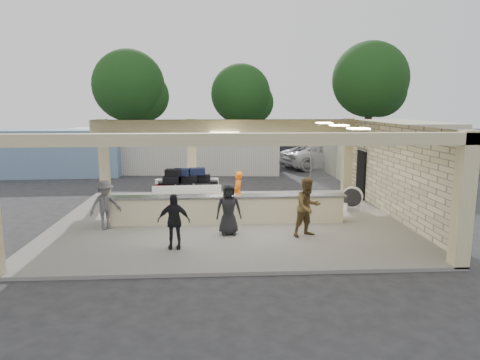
{
  "coord_description": "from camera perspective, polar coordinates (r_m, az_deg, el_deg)",
  "views": [
    {
      "loc": [
        -0.4,
        -14.93,
        4.15
      ],
      "look_at": [
        0.51,
        1.0,
        1.35
      ],
      "focal_mm": 32.0,
      "sensor_mm": 36.0,
      "label": 1
    }
  ],
  "objects": [
    {
      "name": "passenger_a",
      "position": [
        13.46,
        9.03,
        -3.58
      ],
      "size": [
        0.99,
        0.73,
        1.86
      ],
      "primitive_type": "imported",
      "rotation": [
        0.0,
        0.0,
        0.42
      ],
      "color": "brown",
      "rests_on": "pavilion"
    },
    {
      "name": "car_white_a",
      "position": [
        29.19,
        11.04,
        3.18
      ],
      "size": [
        6.17,
        4.42,
        1.6
      ],
      "primitive_type": "imported",
      "rotation": [
        0.0,
        0.0,
        1.92
      ],
      "color": "silver",
      "rests_on": "ground"
    },
    {
      "name": "luggage_cart",
      "position": [
        17.38,
        -7.24,
        -0.69
      ],
      "size": [
        2.74,
        1.8,
        1.54
      ],
      "rotation": [
        0.0,
        0.0,
        0.06
      ],
      "color": "white",
      "rests_on": "pavilion"
    },
    {
      "name": "container_blue",
      "position": [
        28.01,
        -26.23,
        3.23
      ],
      "size": [
        10.62,
        2.92,
        2.74
      ],
      "primitive_type": "cube",
      "rotation": [
        0.0,
        0.0,
        0.04
      ],
      "color": "#7490BA",
      "rests_on": "ground"
    },
    {
      "name": "pavilion",
      "position": [
        15.86,
        -0.99,
        -0.23
      ],
      "size": [
        12.01,
        10.0,
        3.55
      ],
      "color": "slate",
      "rests_on": "ground"
    },
    {
      "name": "container_white",
      "position": [
        26.81,
        -8.56,
        3.9
      ],
      "size": [
        12.87,
        3.67,
        2.75
      ],
      "primitive_type": "cube",
      "rotation": [
        0.0,
        0.0,
        -0.09
      ],
      "color": "silver",
      "rests_on": "ground"
    },
    {
      "name": "ground",
      "position": [
        15.5,
        -1.66,
        -5.58
      ],
      "size": [
        120.0,
        120.0,
        0.0
      ],
      "primitive_type": "plane",
      "color": "#272629",
      "rests_on": "ground"
    },
    {
      "name": "car_white_b",
      "position": [
        30.33,
        20.12,
        2.92
      ],
      "size": [
        5.11,
        3.19,
        1.51
      ],
      "primitive_type": "imported",
      "rotation": [
        0.0,
        0.0,
        1.89
      ],
      "color": "silver",
      "rests_on": "ground"
    },
    {
      "name": "fence",
      "position": [
        26.69,
        22.08,
        2.56
      ],
      "size": [
        12.06,
        0.06,
        2.03
      ],
      "color": "gray",
      "rests_on": "ground"
    },
    {
      "name": "passenger_b",
      "position": [
        12.36,
        -8.84,
        -5.45
      ],
      "size": [
        0.94,
        0.38,
        1.59
      ],
      "primitive_type": "imported",
      "rotation": [
        0.0,
        0.0,
        -0.04
      ],
      "color": "black",
      "rests_on": "pavilion"
    },
    {
      "name": "passenger_d",
      "position": [
        13.49,
        -1.53,
        -3.91
      ],
      "size": [
        0.83,
        0.4,
        1.64
      ],
      "primitive_type": "imported",
      "rotation": [
        0.0,
        0.0,
        0.1
      ],
      "color": "black",
      "rests_on": "pavilion"
    },
    {
      "name": "tree_right",
      "position": [
        42.76,
        17.3,
        12.28
      ],
      "size": [
        7.2,
        7.0,
        10.0
      ],
      "color": "#382619",
      "rests_on": "ground"
    },
    {
      "name": "baggage_handler",
      "position": [
        15.99,
        -0.3,
        -1.74
      ],
      "size": [
        0.35,
        0.6,
        1.62
      ],
      "primitive_type": "imported",
      "rotation": [
        0.0,
        0.0,
        4.67
      ],
      "color": "orange",
      "rests_on": "pavilion"
    },
    {
      "name": "tree_left",
      "position": [
        39.79,
        -14.1,
        11.73
      ],
      "size": [
        6.6,
        6.3,
        9.0
      ],
      "color": "#382619",
      "rests_on": "ground"
    },
    {
      "name": "drum_fan",
      "position": [
        17.37,
        14.75,
        -2.24
      ],
      "size": [
        0.85,
        0.56,
        0.9
      ],
      "rotation": [
        0.0,
        0.0,
        -0.39
      ],
      "color": "white",
      "rests_on": "pavilion"
    },
    {
      "name": "tree_mid",
      "position": [
        41.19,
        0.54,
        11.08
      ],
      "size": [
        6.0,
        5.6,
        8.0
      ],
      "color": "#382619",
      "rests_on": "ground"
    },
    {
      "name": "car_dark",
      "position": [
        31.25,
        5.91,
        3.68
      ],
      "size": [
        4.75,
        3.85,
        1.53
      ],
      "primitive_type": "imported",
      "rotation": [
        0.0,
        0.0,
        1.0
      ],
      "color": "black",
      "rests_on": "ground"
    },
    {
      "name": "adjacent_building",
      "position": [
        26.94,
        18.37,
        4.01
      ],
      "size": [
        6.0,
        8.0,
        3.2
      ],
      "primitive_type": "cube",
      "color": "beige",
      "rests_on": "ground"
    },
    {
      "name": "baggage_counter",
      "position": [
        14.87,
        -1.62,
        -3.92
      ],
      "size": [
        8.2,
        0.58,
        0.98
      ],
      "color": "beige",
      "rests_on": "pavilion"
    },
    {
      "name": "passenger_c",
      "position": [
        14.76,
        -17.53,
        -3.18
      ],
      "size": [
        1.07,
        0.91,
        1.63
      ],
      "primitive_type": "imported",
      "rotation": [
        0.0,
        0.0,
        0.61
      ],
      "color": "#515056",
      "rests_on": "pavilion"
    }
  ]
}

